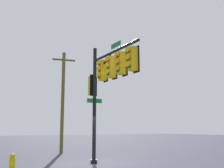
% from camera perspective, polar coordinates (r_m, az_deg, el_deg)
% --- Properties ---
extents(ground_plane, '(120.00, 120.00, 0.00)m').
position_cam_1_polar(ground_plane, '(15.13, -3.88, -16.45)').
color(ground_plane, '#3B3C4A').
extents(signal_pole_assembly, '(4.97, 0.94, 6.42)m').
position_cam_1_polar(signal_pole_assembly, '(13.95, -1.10, 1.47)').
color(signal_pole_assembly, black).
rests_on(signal_pole_assembly, ground_plane).
extents(utility_pole, '(0.53, 1.78, 7.88)m').
position_cam_1_polar(utility_pole, '(21.41, -10.41, -3.25)').
color(utility_pole, brown).
rests_on(utility_pole, ground_plane).
extents(fire_hydrant, '(0.33, 0.24, 0.83)m').
position_cam_1_polar(fire_hydrant, '(12.38, -20.39, -15.57)').
color(fire_hydrant, '#DAC605').
rests_on(fire_hydrant, ground_plane).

